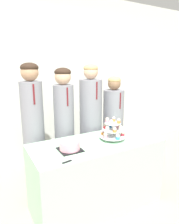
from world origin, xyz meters
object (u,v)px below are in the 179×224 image
at_px(student_3, 113,129).
at_px(cake_knife, 72,160).
at_px(cupcake_stand, 112,129).
at_px(round_cake, 70,144).
at_px(student_1, 64,131).
at_px(student_0, 34,134).
at_px(student_2, 91,127).

bearing_deg(student_3, cake_knife, -142.04).
xyz_separation_m(cake_knife, cupcake_stand, (0.60, 0.24, 0.12)).
bearing_deg(cake_knife, round_cake, 62.90).
xyz_separation_m(round_cake, student_1, (0.18, 0.58, -0.06)).
distance_m(round_cake, cupcake_stand, 0.54).
bearing_deg(student_0, student_3, -0.00).
bearing_deg(student_0, round_cake, -70.17).
distance_m(cake_knife, cupcake_stand, 0.66).
height_order(cupcake_stand, student_0, student_0).
bearing_deg(student_2, student_1, -180.00).
xyz_separation_m(cake_knife, student_1, (0.25, 0.79, 0.00)).
height_order(round_cake, student_1, student_1).
relative_size(round_cake, student_3, 0.15).
xyz_separation_m(round_cake, student_0, (-0.21, 0.58, -0.03)).
relative_size(round_cake, student_1, 0.14).
xyz_separation_m(student_1, student_3, (0.76, 0.00, -0.10)).
bearing_deg(cupcake_stand, student_3, 53.30).
relative_size(cupcake_stand, student_2, 0.18).
xyz_separation_m(cupcake_stand, student_0, (-0.74, 0.55, -0.09)).
bearing_deg(student_1, student_2, 0.00).
relative_size(student_1, student_3, 1.09).
bearing_deg(cake_knife, student_2, 42.36).
bearing_deg(cupcake_stand, student_2, 86.49).
distance_m(cake_knife, student_1, 0.83).
distance_m(student_0, student_2, 0.77).
bearing_deg(cake_knife, student_0, 91.21).
bearing_deg(cupcake_stand, student_1, 122.65).
distance_m(cupcake_stand, student_2, 0.57).
xyz_separation_m(cake_knife, student_3, (1.01, 0.79, -0.09)).
bearing_deg(cake_knife, student_1, 63.67).
height_order(cake_knife, student_0, student_0).
bearing_deg(student_3, round_cake, -148.42).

